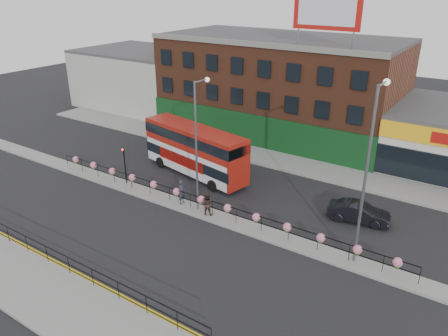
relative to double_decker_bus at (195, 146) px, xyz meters
The scene contains 18 objects.
ground 7.36m from the double_decker_bus, 49.64° to the right, with size 120.00×120.00×0.00m, color black.
south_pavement 17.99m from the double_decker_bus, 75.52° to the right, with size 60.00×4.00×0.15m, color gray.
north_pavement 8.49m from the double_decker_bus, 56.64° to the left, with size 60.00×4.00×0.15m, color gray.
median 7.33m from the double_decker_bus, 49.64° to the right, with size 60.00×1.60×0.15m, color gray.
yellow_line_inner 15.81m from the double_decker_bus, 73.41° to the right, with size 60.00×0.10×0.01m, color gold.
yellow_line_outer 15.98m from the double_decker_bus, 73.59° to the right, with size 60.00×0.10×0.01m, color gold.
brick_building 14.94m from the double_decker_bus, 88.24° to the left, with size 25.00×12.21×10.30m.
warehouse_west 24.72m from the double_decker_bus, 143.29° to the left, with size 15.50×12.00×7.30m.
billboard 15.96m from the double_decker_bus, 54.51° to the left, with size 6.00×0.29×4.40m.
median_railing 7.05m from the double_decker_bus, 49.64° to the right, with size 30.04×0.56×1.23m.
south_railing 15.62m from the double_decker_bus, 80.92° to the right, with size 20.04×0.05×1.12m.
double_decker_bus is the anchor object (origin of this frame).
car 14.52m from the double_decker_bus, ahead, with size 4.45×2.22×1.40m, color black.
pedestrian_a 5.84m from the double_decker_bus, 63.42° to the right, with size 0.51×0.73×1.90m, color #262732.
pedestrian_b 7.59m from the double_decker_bus, 46.59° to the right, with size 1.00×0.89×1.70m, color #34231D.
lamp_column_west 7.05m from the double_decker_bus, 50.30° to the right, with size 0.34×1.67×9.49m.
lamp_column_east 16.88m from the double_decker_bus, 16.87° to the right, with size 0.38×1.88×10.72m.
traffic_light_median 6.01m from the double_decker_bus, 126.23° to the right, with size 0.15×0.28×3.65m.
Camera 1 is at (16.87, -22.41, 15.79)m, focal length 35.00 mm.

